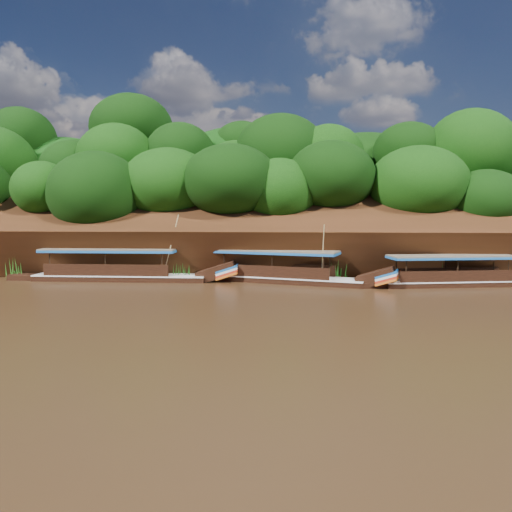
{
  "coord_description": "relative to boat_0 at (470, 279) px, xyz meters",
  "views": [
    {
      "loc": [
        2.32,
        -28.1,
        5.28
      ],
      "look_at": [
        -0.16,
        7.0,
        2.09
      ],
      "focal_mm": 35.0,
      "sensor_mm": 36.0,
      "label": 1
    }
  ],
  "objects": [
    {
      "name": "boat_1",
      "position": [
        -12.36,
        0.39,
        0.05
      ],
      "size": [
        13.77,
        5.82,
        4.79
      ],
      "rotation": [
        0.0,
        0.0,
        -0.29
      ],
      "color": "black",
      "rests_on": "ground"
    },
    {
      "name": "boat_0",
      "position": [
        0.0,
        0.0,
        0.0
      ],
      "size": [
        13.49,
        4.08,
        5.19
      ],
      "rotation": [
        0.0,
        0.0,
        0.17
      ],
      "color": "black",
      "rests_on": "ground"
    },
    {
      "name": "boat_2",
      "position": [
        -24.77,
        0.85,
        0.06
      ],
      "size": [
        15.5,
        2.51,
        5.48
      ],
      "rotation": [
        0.0,
        0.0,
        -0.0
      ],
      "color": "black",
      "rests_on": "ground"
    },
    {
      "name": "riverbank",
      "position": [
        -14.98,
        14.87,
        1.4
      ],
      "size": [
        120.0,
        30.06,
        19.4
      ],
      "color": "#311A0A",
      "rests_on": "ground"
    },
    {
      "name": "reeds",
      "position": [
        -18.53,
        1.66,
        0.37
      ],
      "size": [
        50.33,
        2.41,
        2.06
      ],
      "color": "#246C1B",
      "rests_on": "ground"
    },
    {
      "name": "ground",
      "position": [
        -14.97,
        -7.85,
        -0.49
      ],
      "size": [
        160.0,
        160.0,
        0.0
      ],
      "primitive_type": "plane",
      "color": "black",
      "rests_on": "ground"
    }
  ]
}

